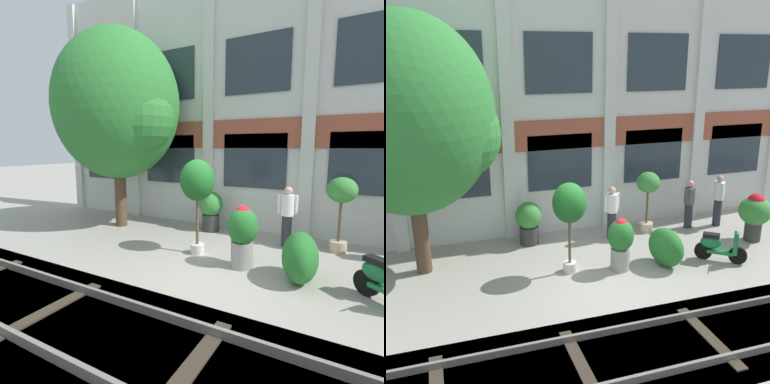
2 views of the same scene
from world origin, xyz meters
TOP-DOWN VIEW (x-y plane):
  - ground_plane at (0.00, 0.00)m, footprint 80.00×80.00m
  - apartment_facade at (0.00, 3.43)m, footprint 16.11×0.64m
  - rail_tracks at (-0.00, -3.15)m, footprint 23.75×2.80m
  - broadleaf_tree at (-4.14, 1.61)m, footprint 4.26×4.06m
  - potted_plant_low_pan at (-0.56, 0.42)m, footprint 0.86×0.86m
  - potted_plant_ribbed_drum at (5.29, 0.66)m, footprint 0.96×0.96m
  - potted_plant_terracotta_small at (2.56, 2.30)m, footprint 0.73×0.73m
  - potted_plant_glazed_jar at (-1.17, 2.51)m, footprint 0.76×0.76m
  - potted_plant_stone_basin at (0.72, 0.14)m, footprint 0.68×0.68m
  - scooter_near_curb at (3.44, -0.24)m, footprint 1.13×0.94m
  - resident_by_doorway at (4.00, 2.18)m, footprint 0.34×0.49m
  - resident_watching_tracks at (1.29, 2.12)m, footprint 0.52×0.34m
  - resident_near_plants at (4.99, 2.05)m, footprint 0.34×0.52m
  - topiary_hedge at (1.98, 0.00)m, footprint 0.89×1.31m

SIDE VIEW (x-z plane):
  - rail_tracks at x=0.00m, z-range -0.35..0.08m
  - ground_plane at x=0.00m, z-range 0.00..0.00m
  - scooter_near_curb at x=3.44m, z-range -0.05..0.93m
  - topiary_hedge at x=1.98m, z-range 0.00..1.02m
  - potted_plant_glazed_jar at x=-1.17m, z-range 0.08..1.37m
  - potted_plant_stone_basin at x=0.72m, z-range 0.11..1.52m
  - resident_by_doorway at x=4.00m, z-range 0.05..1.64m
  - resident_watching_tracks at x=1.29m, z-range 0.06..1.70m
  - potted_plant_ribbed_drum at x=5.29m, z-range 0.15..1.63m
  - resident_near_plants at x=4.99m, z-range 0.06..1.77m
  - potted_plant_terracotta_small at x=2.56m, z-range 0.45..2.39m
  - potted_plant_low_pan at x=-0.56m, z-range 0.60..2.99m
  - broadleaf_tree at x=-4.14m, z-range 0.71..7.12m
  - apartment_facade at x=0.00m, z-range -0.02..8.39m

